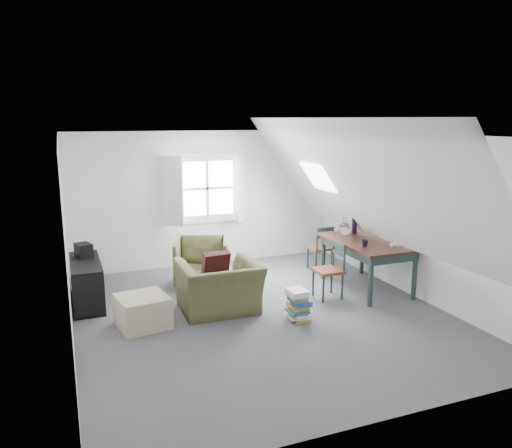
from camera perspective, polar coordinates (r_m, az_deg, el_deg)
name	(u,v)px	position (r m, az deg, el deg)	size (l,w,h in m)	color
floor	(262,315)	(7.16, 0.64, -10.32)	(5.50, 5.50, 0.00)	#4E4F54
ceiling	(262,135)	(6.63, 0.69, 10.12)	(5.50, 5.50, 0.00)	white
wall_back	(207,199)	(9.34, -5.66, 2.89)	(5.00, 5.00, 0.00)	white
wall_front	(382,293)	(4.45, 14.17, -7.61)	(5.00, 5.00, 0.00)	white
wall_left	(66,245)	(6.31, -20.90, -2.24)	(5.50, 5.50, 0.00)	white
wall_right	(412,216)	(8.04, 17.43, 0.92)	(5.50, 5.50, 0.00)	white
slope_left	(145,196)	(6.28, -12.57, 3.09)	(5.50, 5.50, 0.00)	white
slope_right	(361,185)	(7.40, 11.91, 4.43)	(5.50, 5.50, 0.00)	white
dormer_window	(208,189)	(9.24, -5.56, 4.05)	(1.71, 0.35, 1.30)	white
skylight	(318,177)	(8.52, 7.11, 5.34)	(0.55, 0.75, 0.04)	white
armchair_near	(220,311)	(7.31, -4.18, -9.87)	(1.12, 0.98, 0.73)	#484829
armchair_far	(202,285)	(8.42, -6.18, -6.91)	(0.85, 0.87, 0.80)	#484829
throw_pillow	(216,265)	(7.23, -4.61, -4.65)	(0.39, 0.11, 0.39)	#340E11
ottoman	(143,311)	(6.89, -12.82, -9.68)	(0.63, 0.63, 0.42)	tan
dining_table	(367,247)	(8.20, 12.56, -2.61)	(0.95, 1.59, 0.79)	black
demijohn	(345,228)	(8.44, 10.09, -0.50)	(0.22, 0.22, 0.30)	silver
vase_twigs	(354,224)	(8.64, 11.17, -0.05)	(0.09, 0.10, 0.69)	black
cup	(364,247)	(7.80, 12.28, -2.56)	(0.11, 0.11, 0.10)	black
paper_box	(395,245)	(7.93, 15.60, -2.34)	(0.12, 0.08, 0.04)	white
dining_chair_far	(321,247)	(9.09, 7.42, -2.65)	(0.39, 0.39, 0.84)	maroon
dining_chair_near	(330,269)	(7.76, 8.45, -5.15)	(0.40, 0.40, 0.86)	maroon
media_shelf	(87,285)	(7.85, -18.77, -6.64)	(0.43, 1.28, 0.66)	black
electronics_box	(84,251)	(8.00, -19.09, -2.91)	(0.20, 0.28, 0.22)	black
magazine_stack	(298,305)	(6.94, 4.86, -9.19)	(0.32, 0.38, 0.43)	#B29933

